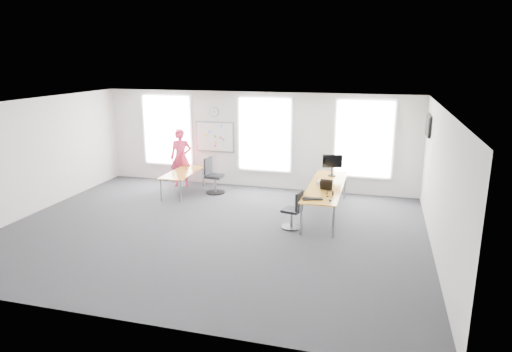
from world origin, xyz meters
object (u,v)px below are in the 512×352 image
(keyboard, at_px, (312,199))
(headphones, at_px, (330,193))
(chair_right, at_px, (294,212))
(desk_right, at_px, (326,187))
(chair_left, at_px, (213,178))
(desk_left, at_px, (183,174))
(monitor, at_px, (332,163))
(person, at_px, (181,158))

(keyboard, xyz_separation_m, headphones, (0.35, 0.48, 0.04))
(chair_right, distance_m, headphones, 0.99)
(desk_right, xyz_separation_m, chair_left, (-3.54, 1.11, -0.27))
(desk_left, height_order, monitor, monitor)
(chair_right, xyz_separation_m, headphones, (0.80, 0.39, 0.44))
(desk_right, height_order, headphones, headphones)
(person, bearing_deg, headphones, -43.54)
(chair_right, bearing_deg, chair_left, -115.47)
(chair_right, xyz_separation_m, keyboard, (0.45, -0.09, 0.40))
(headphones, bearing_deg, chair_right, -172.90)
(desk_left, distance_m, person, 0.91)
(desk_left, relative_size, monitor, 3.01)
(desk_right, distance_m, headphones, 0.83)
(keyboard, distance_m, headphones, 0.59)
(desk_left, xyz_separation_m, monitor, (4.45, 0.21, 0.55))
(chair_right, bearing_deg, desk_right, 165.32)
(chair_right, relative_size, headphones, 5.07)
(chair_left, relative_size, monitor, 1.78)
(keyboard, bearing_deg, monitor, 65.53)
(person, bearing_deg, chair_left, -38.44)
(desk_right, distance_m, monitor, 1.11)
(desk_right, relative_size, keyboard, 6.90)
(chair_right, xyz_separation_m, chair_left, (-2.93, 2.30, 0.07))
(chair_left, bearing_deg, desk_right, -101.52)
(person, relative_size, headphones, 10.12)
(desk_left, xyz_separation_m, chair_left, (0.86, 0.30, -0.14))
(keyboard, height_order, headphones, headphones)
(desk_right, height_order, chair_right, chair_right)
(chair_left, height_order, headphones, chair_left)
(chair_right, distance_m, person, 5.05)
(desk_right, bearing_deg, chair_right, -117.31)
(chair_right, bearing_deg, person, -110.81)
(chair_right, xyz_separation_m, monitor, (0.65, 2.22, 0.76))
(desk_left, xyz_separation_m, chair_right, (3.79, -2.00, -0.21))
(person, bearing_deg, desk_left, -80.65)
(desk_right, bearing_deg, monitor, 87.84)
(chair_left, bearing_deg, monitor, -85.45)
(chair_right, height_order, monitor, monitor)
(person, xyz_separation_m, monitor, (4.84, -0.55, 0.24))
(chair_left, xyz_separation_m, keyboard, (3.38, -2.39, 0.33))
(desk_right, xyz_separation_m, keyboard, (-0.16, -1.28, 0.06))
(chair_left, bearing_deg, chair_right, -122.22)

